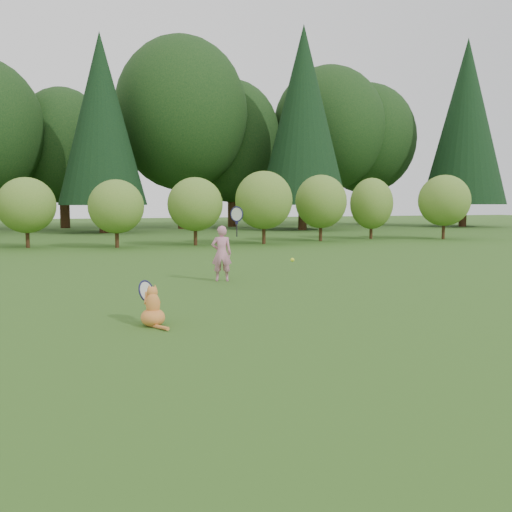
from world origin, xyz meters
name	(u,v)px	position (x,y,z in m)	size (l,w,h in m)	color
ground	(260,302)	(0.00, 0.00, 0.00)	(100.00, 100.00, 0.00)	#2E5016
shrub_row	(148,209)	(0.00, 13.00, 1.40)	(28.00, 3.00, 2.80)	#4D7D27
woodland_backdrop	(119,93)	(0.00, 23.00, 7.50)	(48.00, 10.00, 15.00)	black
child	(222,252)	(0.08, 2.67, 0.62)	(0.66, 0.42, 1.76)	#CF7C9A
cat	(152,305)	(-1.98, -1.24, 0.29)	(0.40, 0.80, 0.75)	orange
tennis_ball	(292,260)	(1.11, 1.28, 0.55)	(0.07, 0.07, 0.07)	#CEE81B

